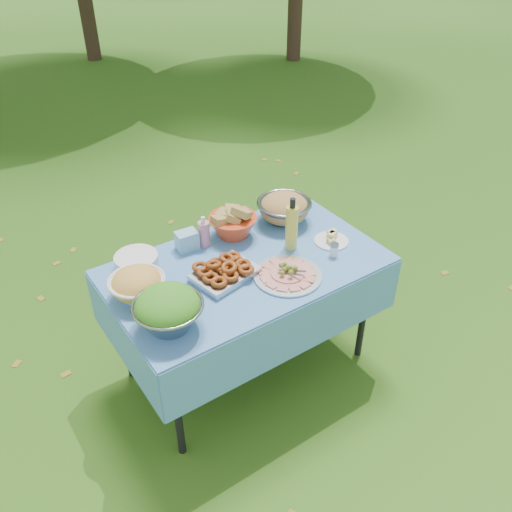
% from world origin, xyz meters
% --- Properties ---
extents(ground, '(80.00, 80.00, 0.00)m').
position_xyz_m(ground, '(0.00, 0.00, 0.00)').
color(ground, black).
rests_on(ground, ground).
extents(picnic_table, '(1.46, 0.86, 0.76)m').
position_xyz_m(picnic_table, '(0.00, 0.00, 0.38)').
color(picnic_table, '#84D4FF').
rests_on(picnic_table, ground).
extents(salad_bowl, '(0.35, 0.35, 0.21)m').
position_xyz_m(salad_bowl, '(-0.55, -0.20, 0.87)').
color(salad_bowl, gray).
rests_on(salad_bowl, picnic_table).
extents(pasta_bowl_white, '(0.31, 0.31, 0.15)m').
position_xyz_m(pasta_bowl_white, '(-0.58, 0.08, 0.84)').
color(pasta_bowl_white, silver).
rests_on(pasta_bowl_white, picnic_table).
extents(plate_stack, '(0.26, 0.26, 0.08)m').
position_xyz_m(plate_stack, '(-0.49, 0.30, 0.80)').
color(plate_stack, silver).
rests_on(plate_stack, picnic_table).
extents(wipes_box, '(0.12, 0.09, 0.11)m').
position_xyz_m(wipes_box, '(-0.18, 0.31, 0.81)').
color(wipes_box, '#84BDD4').
rests_on(wipes_box, picnic_table).
extents(sanitizer_bottle, '(0.07, 0.07, 0.18)m').
position_xyz_m(sanitizer_bottle, '(-0.09, 0.29, 0.85)').
color(sanitizer_bottle, '#D17F94').
rests_on(sanitizer_bottle, picnic_table).
extents(bread_bowl, '(0.34, 0.34, 0.18)m').
position_xyz_m(bread_bowl, '(0.10, 0.28, 0.85)').
color(bread_bowl, red).
rests_on(bread_bowl, picnic_table).
extents(pasta_bowl_steel, '(0.39, 0.39, 0.17)m').
position_xyz_m(pasta_bowl_steel, '(0.44, 0.25, 0.85)').
color(pasta_bowl_steel, gray).
rests_on(pasta_bowl_steel, picnic_table).
extents(fried_tray, '(0.36, 0.28, 0.08)m').
position_xyz_m(fried_tray, '(-0.15, -0.03, 0.80)').
color(fried_tray, '#B7B8BC').
rests_on(fried_tray, picnic_table).
extents(charcuterie_platter, '(0.46, 0.46, 0.08)m').
position_xyz_m(charcuterie_platter, '(0.12, -0.21, 0.80)').
color(charcuterie_platter, silver).
rests_on(charcuterie_platter, picnic_table).
extents(oil_bottle, '(0.07, 0.07, 0.31)m').
position_xyz_m(oil_bottle, '(0.30, -0.00, 0.92)').
color(oil_bottle, gold).
rests_on(oil_bottle, picnic_table).
extents(cheese_plate, '(0.25, 0.25, 0.05)m').
position_xyz_m(cheese_plate, '(0.52, -0.09, 0.79)').
color(cheese_plate, silver).
rests_on(cheese_plate, picnic_table).
extents(shaker, '(0.06, 0.06, 0.08)m').
position_xyz_m(shaker, '(0.44, -0.20, 0.80)').
color(shaker, white).
rests_on(shaker, picnic_table).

